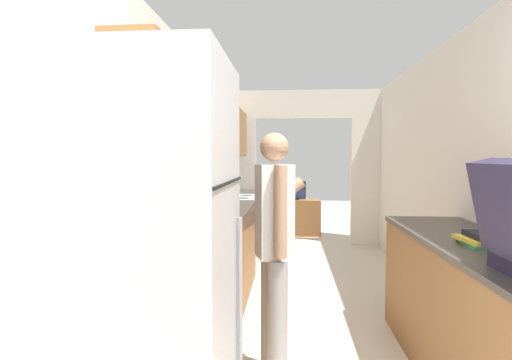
# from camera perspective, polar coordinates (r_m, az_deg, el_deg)

# --- Properties ---
(wall_left) EXTENTS (0.38, 7.83, 2.50)m
(wall_left) POSITION_cam_1_polar(r_m,az_deg,el_deg) (3.74, -9.94, 4.09)
(wall_left) COLOR white
(wall_left) RESTS_ON ground_plane
(wall_right) EXTENTS (0.06, 7.83, 2.50)m
(wall_right) POSITION_cam_1_polar(r_m,az_deg,el_deg) (3.51, 29.53, 0.08)
(wall_right) COLOR white
(wall_right) RESTS_ON ground_plane
(wall_far_with_doorway) EXTENTS (2.85, 0.06, 2.50)m
(wall_far_with_doorway) POSITION_cam_1_polar(r_m,az_deg,el_deg) (6.54, 6.76, 3.36)
(wall_far_with_doorway) COLOR white
(wall_far_with_doorway) RESTS_ON ground_plane
(counter_left) EXTENTS (0.62, 4.32, 0.91)m
(counter_left) POSITION_cam_1_polar(r_m,az_deg,el_deg) (4.15, -5.18, -10.15)
(counter_left) COLOR brown
(counter_left) RESTS_ON ground_plane
(counter_right) EXTENTS (0.62, 2.25, 0.91)m
(counter_right) POSITION_cam_1_polar(r_m,az_deg,el_deg) (2.82, 29.74, -17.16)
(counter_right) COLOR brown
(counter_right) RESTS_ON ground_plane
(refrigerator) EXTENTS (0.78, 0.73, 1.83)m
(refrigerator) POSITION_cam_1_polar(r_m,az_deg,el_deg) (1.83, -15.97, -12.94)
(refrigerator) COLOR #B7B7BC
(refrigerator) RESTS_ON ground_plane
(range_oven) EXTENTS (0.66, 0.76, 1.05)m
(range_oven) POSITION_cam_1_polar(r_m,az_deg,el_deg) (5.21, -2.96, -7.31)
(range_oven) COLOR white
(range_oven) RESTS_ON ground_plane
(person) EXTENTS (0.51, 0.44, 1.57)m
(person) POSITION_cam_1_polar(r_m,az_deg,el_deg) (2.58, 2.59, -9.76)
(person) COLOR #9E9E9E
(person) RESTS_ON ground_plane
(book_stack) EXTENTS (0.25, 0.29, 0.08)m
(book_stack) POSITION_cam_1_polar(r_m,az_deg,el_deg) (2.66, 29.84, -7.42)
(book_stack) COLOR #33894C
(book_stack) RESTS_ON counter_right
(tv_cabinet) EXTENTS (0.99, 0.42, 0.65)m
(tv_cabinet) POSITION_cam_1_polar(r_m,az_deg,el_deg) (7.36, 5.30, -5.29)
(tv_cabinet) COLOR brown
(tv_cabinet) RESTS_ON ground_plane
(television) EXTENTS (0.45, 0.16, 0.34)m
(television) POSITION_cam_1_polar(r_m,az_deg,el_deg) (7.26, 5.33, -1.54)
(television) COLOR black
(television) RESTS_ON tv_cabinet
(knife) EXTENTS (0.15, 0.29, 0.02)m
(knife) POSITION_cam_1_polar(r_m,az_deg,el_deg) (5.69, -2.96, -1.77)
(knife) COLOR #B7B7BC
(knife) RESTS_ON counter_left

